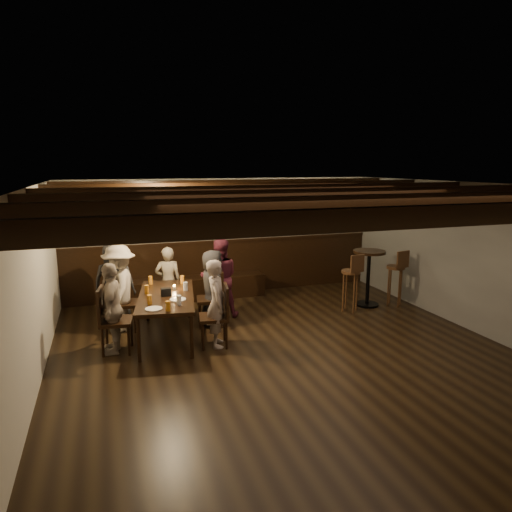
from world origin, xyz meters
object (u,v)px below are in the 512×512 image
object	(u,v)px
chair_left_near	(123,313)
person_left_near	(120,288)
high_top_table	(369,270)
dining_table	(166,298)
bar_stool_left	(350,290)
bar_stool_right	(395,285)
chair_right_near	(211,309)
person_left_far	(112,308)
person_right_far	(217,303)
person_bench_right	(219,278)
person_bench_centre	(168,282)
person_right_near	(213,288)
chair_right_far	(215,327)
person_bench_left	(114,282)
chair_left_far	(116,332)

from	to	relation	value
chair_left_near	person_left_near	size ratio (longest dim) A/B	0.66
chair_left_near	high_top_table	xyz separation A→B (m)	(4.52, -0.12, 0.42)
dining_table	bar_stool_left	distance (m)	3.40
bar_stool_right	chair_right_near	bearing A→B (deg)	167.90
person_left_near	bar_stool_right	distance (m)	5.07
person_left_far	dining_table	bearing A→B (deg)	120.96
person_right_far	person_bench_right	bearing A→B (deg)	-6.34
dining_table	person_bench_right	distance (m)	1.27
chair_left_near	high_top_table	world-z (taller)	high_top_table
chair_right_near	person_bench_centre	xyz separation A→B (m)	(-0.61, 0.71, 0.34)
bar_stool_left	chair_right_near	bearing A→B (deg)	166.61
bar_stool_left	high_top_table	bearing A→B (deg)	10.96
high_top_table	person_bench_centre	bearing A→B (deg)	170.96
person_right_near	bar_stool_left	distance (m)	2.58
chair_right_near	chair_right_far	bearing A→B (deg)	179.97
chair_right_far	person_right_far	distance (m)	0.38
high_top_table	bar_stool_left	world-z (taller)	bar_stool_left
person_bench_left	person_right_far	world-z (taller)	person_bench_left
high_top_table	bar_stool_right	distance (m)	0.61
dining_table	person_bench_centre	size ratio (longest dim) A/B	1.55
chair_left_far	bar_stool_left	xyz separation A→B (m)	(4.17, 0.57, 0.11)
dining_table	high_top_table	size ratio (longest dim) A/B	1.81
person_bench_left	high_top_table	xyz separation A→B (m)	(4.62, -0.59, 0.00)
chair_right_far	person_bench_centre	distance (m)	1.70
chair_left_near	person_bench_left	size ratio (longest dim) A/B	0.67
chair_left_far	chair_left_near	bearing A→B (deg)	179.97
chair_right_near	bar_stool_right	distance (m)	3.60
person_right_near	person_bench_left	bearing A→B (deg)	74.74
chair_left_near	person_bench_right	distance (m)	1.73
chair_right_near	bar_stool_left	xyz separation A→B (m)	(2.60, -0.09, 0.12)
bar_stool_left	person_left_far	bearing A→B (deg)	176.13
person_bench_right	person_right_near	xyz separation A→B (m)	(-0.22, -0.42, -0.06)
chair_right_near	person_right_near	bearing A→B (deg)	-90.00
chair_right_far	bar_stool_left	size ratio (longest dim) A/B	0.85
person_left_far	person_right_far	world-z (taller)	person_left_far
person_bench_right	bar_stool_left	xyz separation A→B (m)	(2.35, -0.50, -0.30)
person_left_near	dining_table	bearing A→B (deg)	59.04
chair_right_near	high_top_table	size ratio (longest dim) A/B	0.88
chair_right_far	person_right_near	size ratio (longest dim) A/B	0.72
dining_table	person_right_far	bearing A→B (deg)	-30.96
person_bench_centre	person_bench_right	bearing A→B (deg)	170.54
person_bench_right	person_left_far	distance (m)	2.13
chair_right_far	high_top_table	xyz separation A→B (m)	(3.25, 1.01, 0.42)
person_bench_left	bar_stool_right	world-z (taller)	person_bench_left
dining_table	person_left_far	xyz separation A→B (m)	(-0.81, -0.32, 0.03)
person_left_near	bar_stool_right	bearing A→B (deg)	96.26
person_bench_right	bar_stool_left	bearing A→B (deg)	177.36
dining_table	chair_left_far	world-z (taller)	chair_left_far
person_right_far	high_top_table	bearing A→B (deg)	-63.14
chair_left_far	person_bench_left	world-z (taller)	person_bench_left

